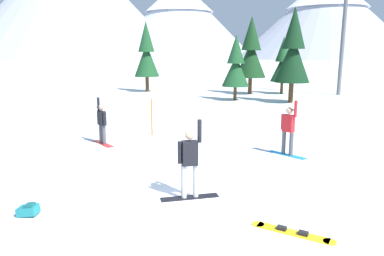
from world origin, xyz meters
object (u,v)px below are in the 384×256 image
object	(u,v)px
snowboarder_midground	(288,129)
pine_tree_tall	(283,63)
pine_tree_slender	(236,65)
snowboarder_background	(102,123)
pine_tree_twin	(146,54)
ski_lift_tower	(344,27)
loose_snowboard_near_right	(292,232)
snowboarder_foreground	(190,161)
pine_tree_leaning	(251,52)
pine_tree_short	(293,51)
backpack_teal	(28,210)
trail_marker_pole	(152,117)

from	to	relation	value
snowboarder_midground	pine_tree_tall	xyz separation A→B (m)	(3.03, 21.14, 1.86)
snowboarder_midground	pine_tree_slender	distance (m)	16.12
pine_tree_tall	pine_tree_slender	distance (m)	6.88
snowboarder_background	pine_tree_twin	size ratio (longest dim) A/B	0.29
snowboarder_background	ski_lift_tower	distance (m)	25.61
snowboarder_midground	pine_tree_twin	size ratio (longest dim) A/B	0.31
pine_tree_slender	pine_tree_twin	bearing A→B (deg)	144.65
loose_snowboard_near_right	pine_tree_twin	distance (m)	29.69
ski_lift_tower	snowboarder_foreground	bearing A→B (deg)	-114.33
snowboarder_foreground	ski_lift_tower	size ratio (longest dim) A/B	0.20
pine_tree_twin	pine_tree_leaning	size ratio (longest dim) A/B	0.96
pine_tree_short	pine_tree_tall	bearing A→B (deg)	87.44
pine_tree_tall	pine_tree_slender	size ratio (longest dim) A/B	1.01
snowboarder_background	ski_lift_tower	world-z (taller)	ski_lift_tower
pine_tree_leaning	pine_tree_twin	bearing A→B (deg)	172.50
snowboarder_midground	pine_tree_tall	world-z (taller)	pine_tree_tall
snowboarder_foreground	pine_tree_leaning	xyz separation A→B (m)	(3.31, 25.02, 2.83)
backpack_teal	pine_tree_leaning	world-z (taller)	pine_tree_leaning
snowboarder_midground	pine_tree_slender	size ratio (longest dim) A/B	0.40
snowboarder_midground	pine_tree_twin	distance (m)	24.23
trail_marker_pole	pine_tree_twin	xyz separation A→B (m)	(-4.23, 19.10, 2.83)
pine_tree_twin	ski_lift_tower	bearing A→B (deg)	-3.74
backpack_teal	pine_tree_leaning	bearing A→B (deg)	75.13
pine_tree_short	pine_tree_tall	distance (m)	6.37
backpack_teal	pine_tree_short	world-z (taller)	pine_tree_short
snowboarder_foreground	loose_snowboard_near_right	xyz separation A→B (m)	(2.36, -1.72, -0.98)
snowboarder_midground	pine_tree_twin	world-z (taller)	pine_tree_twin
trail_marker_pole	ski_lift_tower	bearing A→B (deg)	52.40
trail_marker_pole	snowboarder_background	bearing A→B (deg)	-135.17
backpack_teal	pine_tree_leaning	xyz separation A→B (m)	(7.01, 26.40, 3.69)
snowboarder_foreground	backpack_teal	xyz separation A→B (m)	(-3.70, -1.38, -0.87)
loose_snowboard_near_right	pine_tree_tall	world-z (taller)	pine_tree_tall
backpack_teal	pine_tree_tall	bearing A→B (deg)	69.63
backpack_teal	snowboarder_background	bearing A→B (deg)	94.11
snowboarder_midground	backpack_teal	distance (m)	9.09
snowboarder_background	pine_tree_slender	bearing A→B (deg)	68.05
trail_marker_pole	pine_tree_leaning	xyz separation A→B (m)	(5.74, 17.79, 2.98)
loose_snowboard_near_right	pine_tree_leaning	xyz separation A→B (m)	(0.95, 26.74, 3.81)
trail_marker_pole	pine_tree_twin	world-z (taller)	pine_tree_twin
pine_tree_short	pine_tree_leaning	distance (m)	6.37
snowboarder_foreground	backpack_teal	world-z (taller)	snowboarder_foreground
trail_marker_pole	loose_snowboard_near_right	bearing A→B (deg)	-61.84
snowboarder_midground	loose_snowboard_near_right	size ratio (longest dim) A/B	1.20
snowboarder_background	pine_tree_leaning	xyz separation A→B (m)	(7.50, 19.55, 2.92)
snowboarder_foreground	snowboarder_background	world-z (taller)	snowboarder_foreground
trail_marker_pole	pine_tree_leaning	size ratio (longest dim) A/B	0.24
snowboarder_foreground	pine_tree_leaning	distance (m)	25.39
loose_snowboard_near_right	pine_tree_twin	world-z (taller)	pine_tree_twin
snowboarder_foreground	snowboarder_midground	world-z (taller)	snowboarder_foreground
pine_tree_tall	ski_lift_tower	size ratio (longest dim) A/B	0.49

